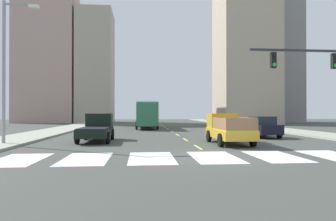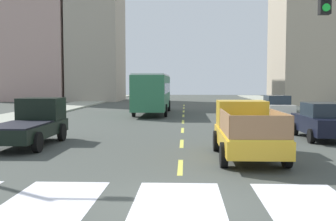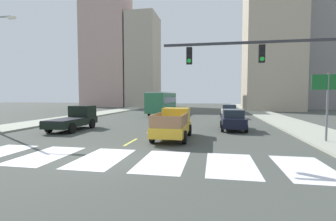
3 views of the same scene
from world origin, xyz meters
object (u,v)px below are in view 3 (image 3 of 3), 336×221
Objects in this scene: city_bus at (162,102)px; traffic_signal_gantry at (286,67)px; sedan_near_left at (229,111)px; direction_sign_green at (327,93)px; pickup_stakebed at (174,124)px; sedan_mid at (233,120)px; pickup_dark at (75,119)px.

city_bus is 1.24× the size of traffic_signal_gantry.
direction_sign_green reaches higher than sedan_near_left.
direction_sign_green is (3.23, 3.50, -1.16)m from traffic_signal_gantry.
sedan_near_left is at bearing -20.43° from city_bus.
pickup_stakebed is 0.59× the size of traffic_signal_gantry.
pickup_dark is at bearing -171.68° from sedan_mid.
sedan_mid and sedan_near_left have the same top height.
direction_sign_green is at bearing -46.10° from sedan_mid.
city_bus is (-4.94, 19.83, 1.02)m from pickup_stakebed.
city_bus is 2.45× the size of sedan_near_left.
direction_sign_green is (4.67, -16.21, 2.17)m from sedan_near_left.
sedan_mid is 9.29m from traffic_signal_gantry.
sedan_mid is 1.00× the size of sedan_near_left.
city_bus is (3.85, 17.31, 1.03)m from pickup_dark.
direction_sign_green is (18.01, -2.86, 2.11)m from pickup_dark.
pickup_stakebed is 16.51m from sedan_near_left.
traffic_signal_gantry is (10.94, -23.66, 2.24)m from city_bus.
pickup_stakebed is at bearing 177.90° from direction_sign_green.
pickup_stakebed is 1.18× the size of sedan_mid.
city_bus is at bearing 120.18° from sedan_mid.
pickup_dark is at bearing -136.73° from sedan_near_left.
direction_sign_green is at bearing -52.74° from city_bus.
pickup_dark is 13.20m from sedan_mid.
traffic_signal_gantry is at bearing -26.46° from pickup_dark.
sedan_mid is 0.50× the size of traffic_signal_gantry.
pickup_dark is 1.24× the size of direction_sign_green.
traffic_signal_gantry reaches higher than pickup_dark.
sedan_mid is (9.18, -15.17, -1.09)m from city_bus.
pickup_stakebed is 9.14m from pickup_dark.
city_bus is 10.34m from sedan_near_left.
pickup_stakebed is 1.00× the size of pickup_dark.
pickup_stakebed is at bearing -133.30° from sedan_mid.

